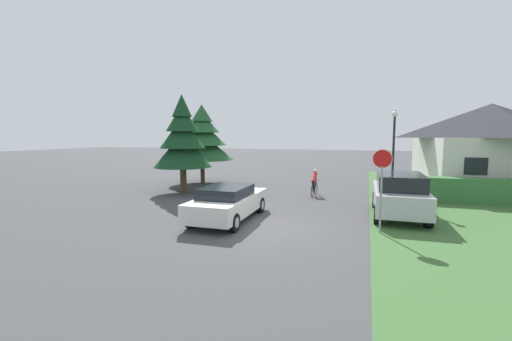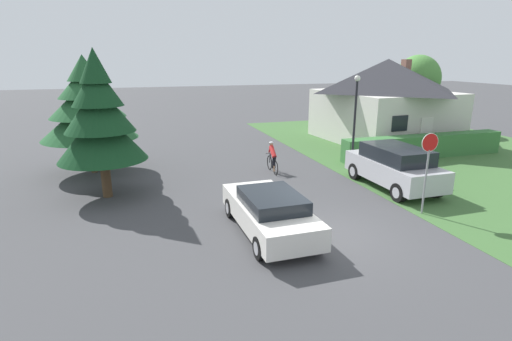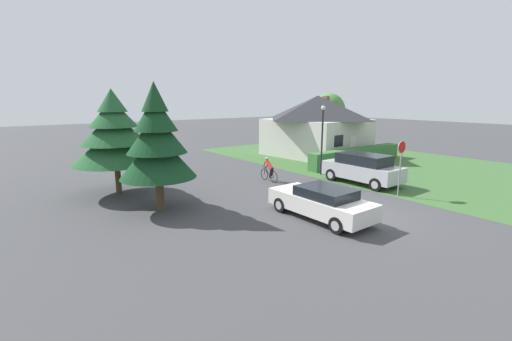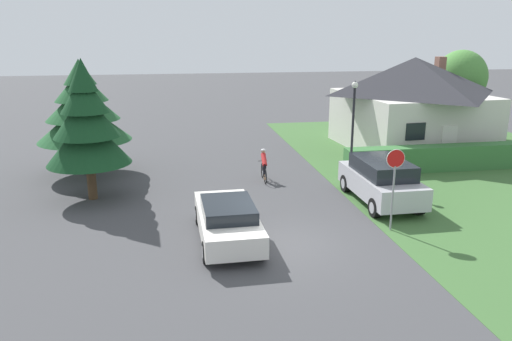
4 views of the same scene
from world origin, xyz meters
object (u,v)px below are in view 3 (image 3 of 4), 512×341
(cottage_house, at_px, (317,125))
(parked_suv_right, at_px, (362,168))
(cyclist, at_px, (269,170))
(deciduous_tree_right, at_px, (329,110))
(stop_sign, at_px, (401,158))
(conifer_tall_far, at_px, (114,135))
(sedan_left_lane, at_px, (321,202))
(street_lamp, at_px, (322,132))
(conifer_tall_near, at_px, (157,141))

(cottage_house, bearing_deg, parked_suv_right, -126.99)
(cyclist, height_order, parked_suv_right, parked_suv_right)
(cyclist, xyz_separation_m, deciduous_tree_right, (14.63, 8.22, 3.14))
(parked_suv_right, relative_size, stop_sign, 1.59)
(stop_sign, height_order, conifer_tall_far, conifer_tall_far)
(parked_suv_right, bearing_deg, cottage_house, -32.51)
(stop_sign, bearing_deg, deciduous_tree_right, -124.88)
(sedan_left_lane, relative_size, street_lamp, 1.02)
(stop_sign, relative_size, street_lamp, 0.63)
(cottage_house, relative_size, street_lamp, 1.89)
(sedan_left_lane, height_order, parked_suv_right, parked_suv_right)
(cyclist, relative_size, conifer_tall_far, 0.31)
(sedan_left_lane, distance_m, parked_suv_right, 7.15)
(cottage_house, xyz_separation_m, stop_sign, (-6.64, -12.10, -0.74))
(cottage_house, xyz_separation_m, cyclist, (-9.92, -5.40, -2.05))
(street_lamp, relative_size, deciduous_tree_right, 0.83)
(conifer_tall_far, relative_size, deciduous_tree_right, 0.99)
(cottage_house, bearing_deg, cyclist, -156.28)
(cyclist, distance_m, parked_suv_right, 5.63)
(conifer_tall_near, bearing_deg, street_lamp, 3.72)
(conifer_tall_far, bearing_deg, cottage_house, 8.69)
(street_lamp, bearing_deg, conifer_tall_far, 165.36)
(sedan_left_lane, distance_m, conifer_tall_far, 11.16)
(sedan_left_lane, height_order, conifer_tall_far, conifer_tall_far)
(cottage_house, distance_m, sedan_left_lane, 17.36)
(cyclist, distance_m, street_lamp, 4.62)
(conifer_tall_far, height_order, deciduous_tree_right, deciduous_tree_right)
(conifer_tall_far, bearing_deg, street_lamp, -14.64)
(cyclist, bearing_deg, sedan_left_lane, 162.02)
(stop_sign, relative_size, conifer_tall_far, 0.53)
(cyclist, distance_m, conifer_tall_near, 8.04)
(cottage_house, xyz_separation_m, parked_suv_right, (-5.80, -9.23, -1.83))
(cottage_house, distance_m, street_lamp, 8.42)
(cottage_house, bearing_deg, stop_sign, -123.59)
(stop_sign, xyz_separation_m, deciduous_tree_right, (11.35, 14.92, 1.83))
(cyclist, xyz_separation_m, parked_suv_right, (4.12, -3.83, 0.22))
(conifer_tall_far, bearing_deg, stop_sign, -38.82)
(stop_sign, xyz_separation_m, street_lamp, (0.74, 6.10, 0.88))
(deciduous_tree_right, bearing_deg, cyclist, -150.66)
(street_lamp, relative_size, conifer_tall_near, 0.81)
(conifer_tall_near, bearing_deg, deciduous_tree_right, 23.37)
(cottage_house, height_order, stop_sign, cottage_house)
(conifer_tall_near, relative_size, deciduous_tree_right, 1.03)
(street_lamp, bearing_deg, cyclist, 171.48)
(street_lamp, distance_m, conifer_tall_near, 11.59)
(sedan_left_lane, xyz_separation_m, cyclist, (2.47, 6.58, 0.00))
(sedan_left_lane, bearing_deg, cyclist, -21.23)
(conifer_tall_far, bearing_deg, parked_suv_right, -27.43)
(stop_sign, height_order, deciduous_tree_right, deciduous_tree_right)
(street_lamp, xyz_separation_m, deciduous_tree_right, (10.61, 8.83, 0.95))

